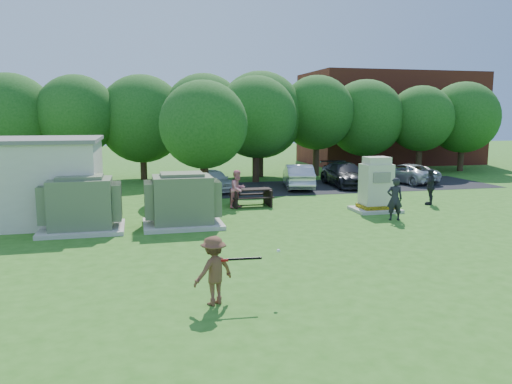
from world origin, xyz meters
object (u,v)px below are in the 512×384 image
object	(u,v)px
generator_cabinet	(376,188)
person_walking_right	(431,187)
person_at_picnic	(238,189)
car_dark	(345,174)
transformer_left	(81,205)
car_silver_b	(406,173)
person_by_generator	(395,199)
batter	(214,270)
car_white	(213,180)
car_silver_a	(298,176)
picnic_table	(251,195)
transformer_right	(182,201)

from	to	relation	value
generator_cabinet	person_walking_right	world-z (taller)	generator_cabinet
person_at_picnic	car_dark	xyz separation A→B (m)	(7.80, 5.66, -0.18)
transformer_left	car_silver_b	distance (m)	20.96
person_by_generator	batter	bearing A→B (deg)	54.33
generator_cabinet	car_white	xyz separation A→B (m)	(-6.16, 7.69, -0.44)
person_at_picnic	car_white	xyz separation A→B (m)	(-0.32, 5.46, -0.25)
batter	car_silver_a	bearing A→B (deg)	-141.99
picnic_table	batter	bearing A→B (deg)	-106.81
generator_cabinet	person_by_generator	world-z (taller)	generator_cabinet
generator_cabinet	person_at_picnic	size ratio (longest dim) A/B	1.38
person_at_picnic	transformer_right	bearing A→B (deg)	-165.68
person_walking_right	car_silver_a	distance (m)	8.05
transformer_left	batter	xyz separation A→B (m)	(3.62, -8.37, -0.18)
transformer_right	person_by_generator	bearing A→B (deg)	-6.47
batter	person_by_generator	xyz separation A→B (m)	(8.58, 7.41, 0.09)
transformer_right	person_walking_right	bearing A→B (deg)	9.12
picnic_table	transformer_right	bearing A→B (deg)	-134.47
batter	car_dark	bearing A→B (deg)	-149.60
picnic_table	transformer_left	bearing A→B (deg)	-153.52
generator_cabinet	car_dark	bearing A→B (deg)	75.99
picnic_table	person_at_picnic	size ratio (longest dim) A/B	1.09
person_at_picnic	car_silver_b	bearing A→B (deg)	-7.89
transformer_left	person_by_generator	world-z (taller)	transformer_left
picnic_table	car_white	world-z (taller)	car_white
transformer_left	person_walking_right	distance (m)	15.81
transformer_left	picnic_table	distance (m)	8.10
person_at_picnic	car_silver_b	distance (m)	13.64
car_white	person_at_picnic	bearing A→B (deg)	-102.16
generator_cabinet	picnic_table	xyz separation A→B (m)	(-5.14, 2.57, -0.55)
batter	car_silver_b	size ratio (longest dim) A/B	0.36
transformer_right	generator_cabinet	distance (m)	8.74
transformer_right	person_at_picnic	distance (m)	4.34
person_by_generator	person_at_picnic	size ratio (longest dim) A/B	0.99
transformer_left	car_white	bearing A→B (deg)	54.52
person_at_picnic	car_white	size ratio (longest dim) A/B	0.48
generator_cabinet	batter	bearing A→B (deg)	-132.93
batter	person_at_picnic	world-z (taller)	person_at_picnic
transformer_right	car_white	bearing A→B (deg)	73.88
person_by_generator	picnic_table	bearing A→B (deg)	-29.19
car_silver_b	generator_cabinet	bearing A→B (deg)	37.41
person_by_generator	car_dark	world-z (taller)	person_by_generator
person_by_generator	car_silver_a	bearing A→B (deg)	-70.94
car_dark	car_silver_b	xyz separation A→B (m)	(4.38, 0.49, -0.09)
generator_cabinet	car_silver_b	bearing A→B (deg)	52.88
batter	car_dark	distance (m)	20.35
car_white	car_dark	distance (m)	8.13
person_by_generator	person_at_picnic	distance (m)	7.06
picnic_table	car_silver_a	xyz separation A→B (m)	(4.02, 5.04, 0.20)
car_silver_b	transformer_left	bearing A→B (deg)	11.24
person_at_picnic	batter	bearing A→B (deg)	-138.77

